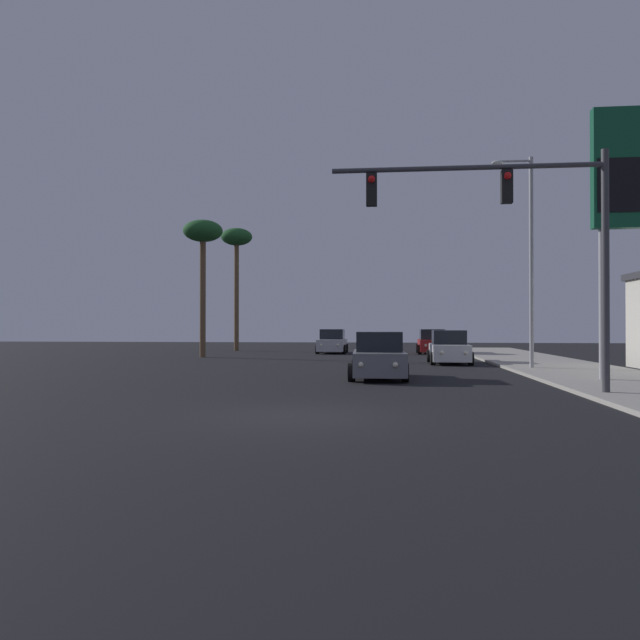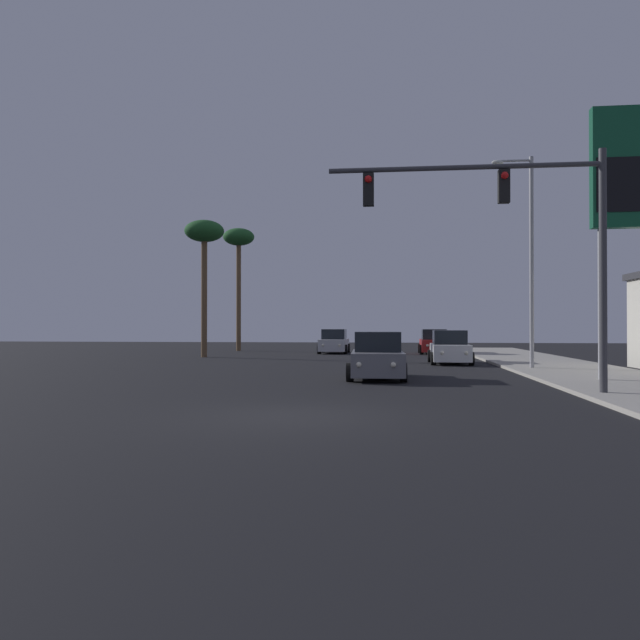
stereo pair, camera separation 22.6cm
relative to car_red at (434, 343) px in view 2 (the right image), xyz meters
name	(u,v)px [view 2 (the right image)]	position (x,y,z in m)	size (l,w,h in m)	color
ground_plane	(292,416)	(-4.97, -30.55, -0.76)	(120.00, 120.00, 0.00)	black
sidewalk_right	(605,378)	(4.53, -20.55, -0.70)	(5.00, 60.00, 0.12)	#9E998E
car_red	(434,343)	(0.00, 0.00, 0.00)	(2.04, 4.31, 1.68)	maroon
car_silver	(334,342)	(-6.89, 0.06, 0.00)	(2.04, 4.32, 1.68)	#B7B7BC
car_white	(450,349)	(0.01, -11.52, 0.00)	(2.04, 4.33, 1.68)	silver
car_grey	(377,357)	(-3.41, -20.97, 0.00)	(2.04, 4.34, 1.68)	slate
traffic_light_mast	(521,221)	(0.56, -26.09, 3.97)	(7.43, 0.36, 6.50)	#38383D
street_lamp	(528,250)	(2.90, -16.06, 4.36)	(1.74, 0.24, 9.00)	#99999E
gas_station_sign	(623,183)	(4.68, -21.91, 5.86)	(2.00, 0.42, 9.00)	#99999E
palm_tree_far	(239,244)	(-14.57, 3.45, 7.44)	(2.40, 2.40, 9.43)	brown
palm_tree_mid	(204,238)	(-14.23, -6.55, 6.48)	(2.40, 2.40, 8.35)	brown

